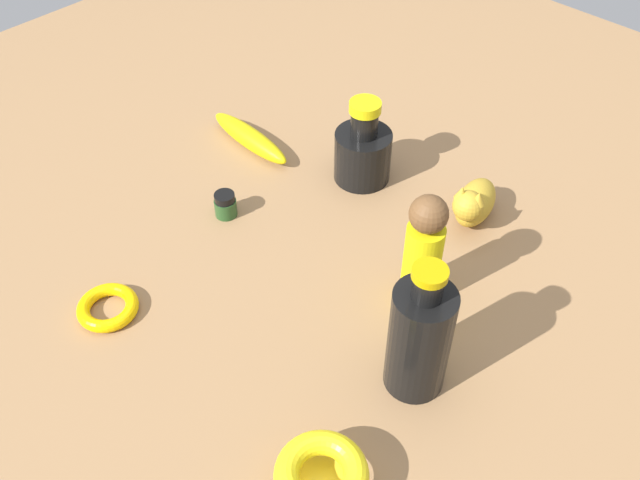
% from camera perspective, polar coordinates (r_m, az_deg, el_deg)
% --- Properties ---
extents(ground, '(2.00, 2.00, 0.00)m').
position_cam_1_polar(ground, '(1.04, -0.00, -2.21)').
color(ground, '#936D47').
extents(cat_figurine, '(0.08, 0.14, 0.09)m').
position_cam_1_polar(cat_figurine, '(1.12, 12.39, 3.00)').
color(cat_figurine, '#B99228').
rests_on(cat_figurine, ground).
extents(banana, '(0.19, 0.05, 0.04)m').
position_cam_1_polar(banana, '(1.26, -5.73, 8.27)').
color(banana, '#D9C10C').
rests_on(banana, ground).
extents(bowl, '(0.11, 0.11, 0.06)m').
position_cam_1_polar(bowl, '(0.81, 0.12, -18.68)').
color(bowl, yellow).
rests_on(bowl, ground).
extents(nail_polish_jar, '(0.04, 0.04, 0.04)m').
position_cam_1_polar(nail_polish_jar, '(1.12, -7.70, 2.87)').
color(nail_polish_jar, '#234920').
rests_on(nail_polish_jar, ground).
extents(person_figure_adult, '(0.07, 0.07, 0.19)m').
position_cam_1_polar(person_figure_adult, '(0.95, 8.40, -0.89)').
color(person_figure_adult, yellow).
rests_on(person_figure_adult, ground).
extents(bottle_short, '(0.09, 0.09, 0.15)m').
position_cam_1_polar(bottle_short, '(1.17, 3.50, 7.25)').
color(bottle_short, black).
rests_on(bottle_short, ground).
extents(bottle_tall, '(0.08, 0.08, 0.21)m').
position_cam_1_polar(bottle_tall, '(0.86, 8.10, -7.84)').
color(bottle_tall, black).
rests_on(bottle_tall, ground).
extents(bangle, '(0.09, 0.09, 0.02)m').
position_cam_1_polar(bangle, '(1.02, -16.86, -5.27)').
color(bangle, '#F7BF05').
rests_on(bangle, ground).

